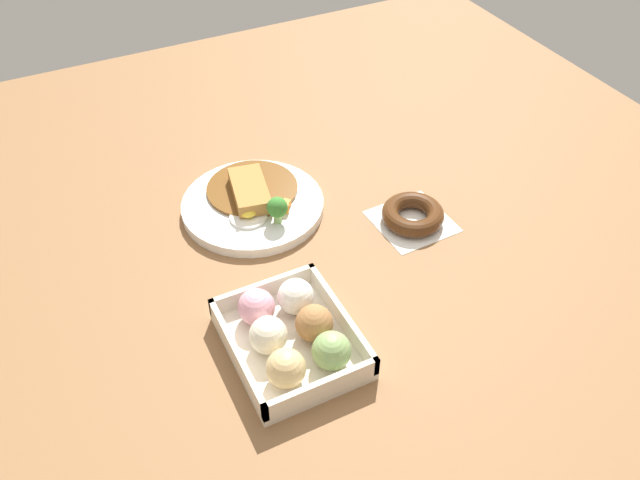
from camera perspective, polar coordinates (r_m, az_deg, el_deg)
ground_plane at (r=1.06m, az=0.26°, el=-0.55°), size 1.60×1.60×0.00m
curry_plate at (r=1.13m, az=-5.83°, el=3.28°), size 0.24×0.24×0.07m
donut_box at (r=0.90m, az=-2.50°, el=-8.20°), size 0.20×0.17×0.06m
chocolate_ring_donut at (r=1.11m, az=8.07°, el=2.19°), size 0.13×0.13×0.03m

